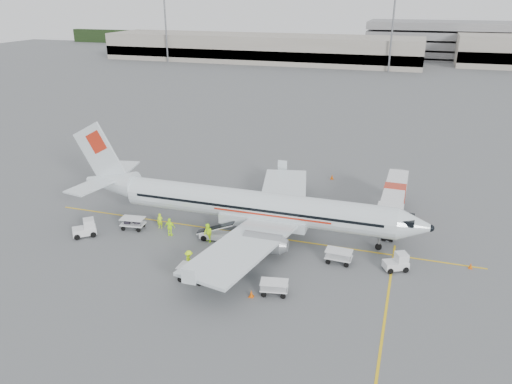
{
  "coord_description": "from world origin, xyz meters",
  "views": [
    {
      "loc": [
        14.42,
        -42.43,
        22.49
      ],
      "look_at": [
        0.0,
        2.0,
        3.8
      ],
      "focal_mm": 35.0,
      "sensor_mm": 36.0,
      "label": 1
    }
  ],
  "objects_px": {
    "jet_bridge": "(394,203)",
    "tug_aft": "(84,228)",
    "tug_fore": "(396,262)",
    "tug_mid": "(225,252)",
    "aircraft": "(256,187)",
    "belt_loader": "(217,228)"
  },
  "relations": [
    {
      "from": "tug_mid",
      "to": "tug_aft",
      "type": "distance_m",
      "value": 15.04
    },
    {
      "from": "tug_fore",
      "to": "tug_mid",
      "type": "relative_size",
      "value": 0.94
    },
    {
      "from": "jet_bridge",
      "to": "tug_aft",
      "type": "bearing_deg",
      "value": -153.86
    },
    {
      "from": "tug_aft",
      "to": "tug_mid",
      "type": "bearing_deg",
      "value": -40.42
    },
    {
      "from": "jet_bridge",
      "to": "tug_aft",
      "type": "distance_m",
      "value": 31.8
    },
    {
      "from": "aircraft",
      "to": "tug_mid",
      "type": "relative_size",
      "value": 16.22
    },
    {
      "from": "belt_loader",
      "to": "aircraft",
      "type": "bearing_deg",
      "value": 34.11
    },
    {
      "from": "jet_bridge",
      "to": "tug_aft",
      "type": "xyz_separation_m",
      "value": [
        -28.8,
        -13.45,
        -1.06
      ]
    },
    {
      "from": "tug_fore",
      "to": "tug_aft",
      "type": "distance_m",
      "value": 29.91
    },
    {
      "from": "tug_mid",
      "to": "tug_aft",
      "type": "bearing_deg",
      "value": 176.56
    },
    {
      "from": "tug_aft",
      "to": "tug_fore",
      "type": "bearing_deg",
      "value": -34.1
    },
    {
      "from": "jet_bridge",
      "to": "tug_mid",
      "type": "xyz_separation_m",
      "value": [
        -13.76,
        -13.71,
        -1.07
      ]
    },
    {
      "from": "aircraft",
      "to": "jet_bridge",
      "type": "height_order",
      "value": "aircraft"
    },
    {
      "from": "aircraft",
      "to": "jet_bridge",
      "type": "distance_m",
      "value": 15.13
    },
    {
      "from": "tug_aft",
      "to": "jet_bridge",
      "type": "bearing_deg",
      "value": -14.41
    },
    {
      "from": "jet_bridge",
      "to": "belt_loader",
      "type": "relative_size",
      "value": 3.27
    },
    {
      "from": "aircraft",
      "to": "tug_aft",
      "type": "distance_m",
      "value": 17.54
    },
    {
      "from": "aircraft",
      "to": "jet_bridge",
      "type": "relative_size",
      "value": 2.44
    },
    {
      "from": "belt_loader",
      "to": "tug_aft",
      "type": "distance_m",
      "value": 13.29
    },
    {
      "from": "tug_mid",
      "to": "tug_aft",
      "type": "relative_size",
      "value": 0.98
    },
    {
      "from": "aircraft",
      "to": "tug_fore",
      "type": "bearing_deg",
      "value": -13.43
    },
    {
      "from": "aircraft",
      "to": "belt_loader",
      "type": "xyz_separation_m",
      "value": [
        -3.12,
        -2.62,
        -3.72
      ]
    }
  ]
}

